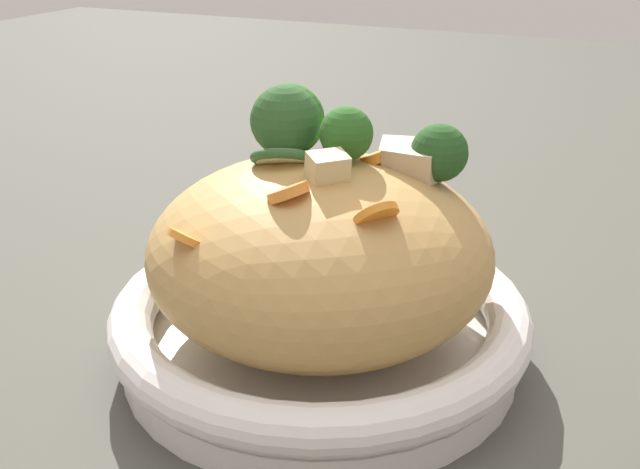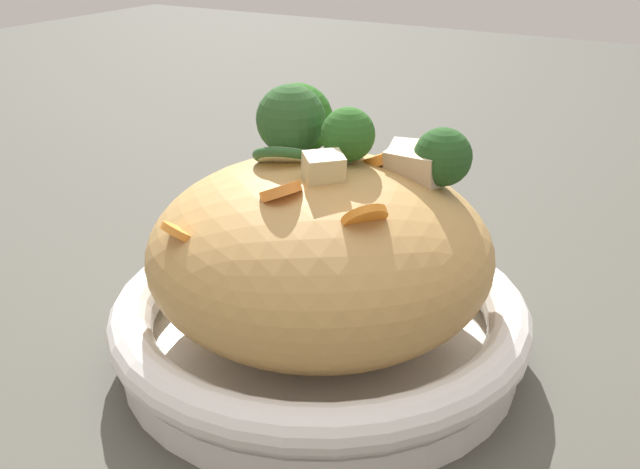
# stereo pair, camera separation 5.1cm
# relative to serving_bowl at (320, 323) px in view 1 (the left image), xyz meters

# --- Properties ---
(ground_plane) EXTENTS (3.00, 3.00, 0.00)m
(ground_plane) POSITION_rel_serving_bowl_xyz_m (0.00, 0.00, -0.03)
(ground_plane) COLOR #494941
(serving_bowl) EXTENTS (0.30, 0.30, 0.05)m
(serving_bowl) POSITION_rel_serving_bowl_xyz_m (0.00, 0.00, 0.00)
(serving_bowl) COLOR white
(serving_bowl) RESTS_ON ground_plane
(noodle_heap) EXTENTS (0.24, 0.24, 0.13)m
(noodle_heap) POSITION_rel_serving_bowl_xyz_m (-0.00, -0.00, 0.06)
(noodle_heap) COLOR tan
(noodle_heap) RESTS_ON serving_bowl
(broccoli_florets) EXTENTS (0.09, 0.17, 0.07)m
(broccoli_florets) POSITION_rel_serving_bowl_xyz_m (-0.03, -0.02, 0.13)
(broccoli_florets) COLOR #91B96F
(broccoli_florets) RESTS_ON serving_bowl
(carrot_coins) EXTENTS (0.15, 0.14, 0.04)m
(carrot_coins) POSITION_rel_serving_bowl_xyz_m (0.03, 0.01, 0.11)
(carrot_coins) COLOR orange
(carrot_coins) RESTS_ON serving_bowl
(zucchini_slices) EXTENTS (0.07, 0.08, 0.03)m
(zucchini_slices) POSITION_rel_serving_bowl_xyz_m (-0.01, -0.02, 0.12)
(zucchini_slices) COLOR beige
(zucchini_slices) RESTS_ON serving_bowl
(chicken_chunks) EXTENTS (0.13, 0.07, 0.04)m
(chicken_chunks) POSITION_rel_serving_bowl_xyz_m (-0.04, 0.04, 0.11)
(chicken_chunks) COLOR #C6BC8B
(chicken_chunks) RESTS_ON serving_bowl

